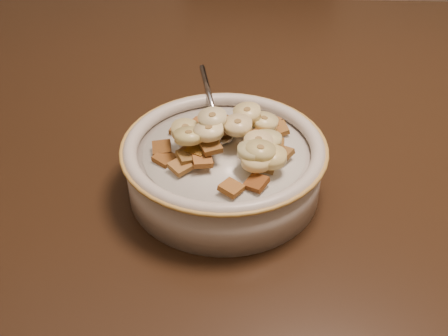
{
  "coord_description": "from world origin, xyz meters",
  "views": [
    {
      "loc": [
        -0.02,
        -0.64,
        1.16
      ],
      "look_at": [
        -0.04,
        -0.14,
        0.78
      ],
      "focal_mm": 45.0,
      "sensor_mm": 36.0,
      "label": 1
    }
  ],
  "objects_px": {
    "cereal_bowl": "(224,171)",
    "spoon": "(219,132)",
    "table": "(260,134)",
    "chair": "(255,76)"
  },
  "relations": [
    {
      "from": "table",
      "to": "chair",
      "type": "height_order",
      "value": "chair"
    },
    {
      "from": "table",
      "to": "cereal_bowl",
      "type": "bearing_deg",
      "value": -106.47
    },
    {
      "from": "chair",
      "to": "spoon",
      "type": "distance_m",
      "value": 0.84
    },
    {
      "from": "table",
      "to": "cereal_bowl",
      "type": "xyz_separation_m",
      "value": [
        -0.04,
        -0.14,
        0.05
      ]
    },
    {
      "from": "chair",
      "to": "spoon",
      "type": "xyz_separation_m",
      "value": [
        -0.05,
        -0.76,
        0.34
      ]
    },
    {
      "from": "table",
      "to": "cereal_bowl",
      "type": "relative_size",
      "value": 6.5
    },
    {
      "from": "cereal_bowl",
      "to": "spoon",
      "type": "relative_size",
      "value": 4.17
    },
    {
      "from": "chair",
      "to": "spoon",
      "type": "relative_size",
      "value": 18.1
    },
    {
      "from": "cereal_bowl",
      "to": "spoon",
      "type": "xyz_separation_m",
      "value": [
        -0.01,
        0.03,
        0.03
      ]
    },
    {
      "from": "table",
      "to": "spoon",
      "type": "distance_m",
      "value": 0.14
    }
  ]
}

